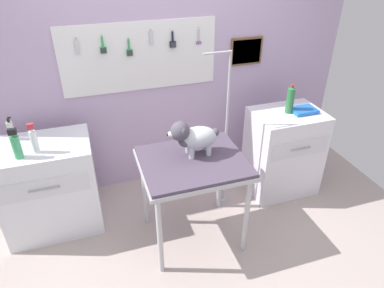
% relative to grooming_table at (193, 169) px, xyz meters
% --- Properties ---
extents(ground, '(4.40, 4.00, 0.04)m').
position_rel_grooming_table_xyz_m(ground, '(-0.03, -0.27, -0.76)').
color(ground, '#B2A29A').
extents(rear_wall_panel, '(4.00, 0.11, 2.30)m').
position_rel_grooming_table_xyz_m(rear_wall_panel, '(-0.03, 1.01, 0.42)').
color(rear_wall_panel, '#BBA3C6').
rests_on(rear_wall_panel, ground).
extents(grooming_table, '(0.85, 0.71, 0.83)m').
position_rel_grooming_table_xyz_m(grooming_table, '(0.00, 0.00, 0.00)').
color(grooming_table, '#B7B7BC').
rests_on(grooming_table, ground).
extents(grooming_arm, '(0.29, 0.11, 1.56)m').
position_rel_grooming_table_xyz_m(grooming_arm, '(0.44, 0.38, -0.01)').
color(grooming_arm, '#B7B7BC').
rests_on(grooming_arm, ground).
extents(dog, '(0.43, 0.20, 0.31)m').
position_rel_grooming_table_xyz_m(dog, '(0.02, 0.08, 0.25)').
color(dog, silver).
rests_on(dog, grooming_table).
extents(counter_left, '(0.80, 0.58, 0.87)m').
position_rel_grooming_table_xyz_m(counter_left, '(-1.17, 0.54, -0.30)').
color(counter_left, white).
rests_on(counter_left, ground).
extents(cabinet_right, '(0.68, 0.54, 0.89)m').
position_rel_grooming_table_xyz_m(cabinet_right, '(1.11, 0.40, -0.29)').
color(cabinet_right, white).
rests_on(cabinet_right, ground).
extents(shampoo_bottle, '(0.05, 0.05, 0.21)m').
position_rel_grooming_table_xyz_m(shampoo_bottle, '(-1.38, 0.72, 0.22)').
color(shampoo_bottle, '#BCB9B0').
rests_on(shampoo_bottle, counter_left).
extents(spray_bottle_tall, '(0.05, 0.05, 0.26)m').
position_rel_grooming_table_xyz_m(spray_bottle_tall, '(-1.18, 0.43, 0.24)').
color(spray_bottle_tall, white).
rests_on(spray_bottle_tall, counter_left).
extents(conditioner_bottle, '(0.07, 0.07, 0.25)m').
position_rel_grooming_table_xyz_m(conditioner_bottle, '(-1.30, 0.39, 0.24)').
color(conditioner_bottle, '#3EA466').
rests_on(conditioner_bottle, counter_left).
extents(soda_bottle, '(0.07, 0.07, 0.28)m').
position_rel_grooming_table_xyz_m(soda_bottle, '(1.10, 0.41, 0.28)').
color(soda_bottle, '#2A6F3B').
rests_on(soda_bottle, cabinet_right).
extents(supply_tray, '(0.24, 0.18, 0.04)m').
position_rel_grooming_table_xyz_m(supply_tray, '(1.25, 0.37, 0.17)').
color(supply_tray, blue).
rests_on(supply_tray, cabinet_right).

